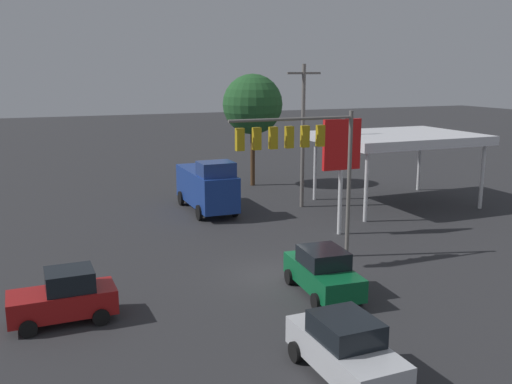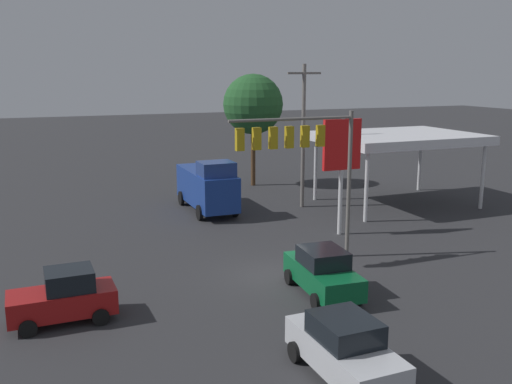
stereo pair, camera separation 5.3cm
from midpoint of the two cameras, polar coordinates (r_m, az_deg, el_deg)
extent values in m
plane|color=#2D2D30|center=(26.10, 1.62, -8.33)|extent=(200.00, 200.00, 0.00)
cylinder|color=slate|center=(28.10, 9.22, 0.66)|extent=(0.20, 0.20, 7.23)
cylinder|color=slate|center=(26.17, 3.62, 7.29)|extent=(6.19, 0.14, 0.14)
cube|color=#B79314|center=(26.91, 6.40, 5.61)|extent=(0.36, 0.28, 1.00)
sphere|color=#FF4141|center=(27.03, 6.22, 6.29)|extent=(0.22, 0.22, 0.22)
sphere|color=#392305|center=(27.07, 6.21, 5.66)|extent=(0.22, 0.22, 0.22)
sphere|color=black|center=(27.10, 6.20, 5.03)|extent=(0.22, 0.22, 0.22)
cube|color=#B79314|center=(26.53, 4.86, 5.56)|extent=(0.36, 0.28, 1.00)
sphere|color=#FF4141|center=(26.66, 4.69, 6.24)|extent=(0.22, 0.22, 0.22)
sphere|color=#392305|center=(26.70, 4.68, 5.60)|extent=(0.22, 0.22, 0.22)
sphere|color=black|center=(26.73, 4.67, 4.96)|extent=(0.22, 0.22, 0.22)
cube|color=#B79314|center=(26.18, 3.29, 5.49)|extent=(0.36, 0.28, 1.00)
sphere|color=#FF4141|center=(26.31, 3.12, 6.18)|extent=(0.22, 0.22, 0.22)
sphere|color=#392305|center=(26.34, 3.11, 5.54)|extent=(0.22, 0.22, 0.22)
sphere|color=black|center=(26.38, 3.11, 4.89)|extent=(0.22, 0.22, 0.22)
cube|color=#B79314|center=(25.85, 1.67, 5.42)|extent=(0.36, 0.28, 1.00)
sphere|color=#FF4141|center=(25.98, 1.51, 6.12)|extent=(0.22, 0.22, 0.22)
sphere|color=#392305|center=(26.01, 1.50, 5.47)|extent=(0.22, 0.22, 0.22)
sphere|color=black|center=(26.05, 1.50, 4.81)|extent=(0.22, 0.22, 0.22)
cube|color=#B79314|center=(25.53, 0.01, 5.35)|extent=(0.36, 0.28, 1.00)
sphere|color=#FF4141|center=(25.67, -0.15, 6.06)|extent=(0.22, 0.22, 0.22)
sphere|color=#392305|center=(25.70, -0.15, 5.39)|extent=(0.22, 0.22, 0.22)
sphere|color=black|center=(25.74, -0.15, 4.73)|extent=(0.22, 0.22, 0.22)
cube|color=#B79314|center=(25.24, -1.69, 5.26)|extent=(0.36, 0.28, 1.00)
sphere|color=#FF4141|center=(25.38, -1.84, 5.98)|extent=(0.22, 0.22, 0.22)
sphere|color=#392305|center=(25.41, -1.84, 5.31)|extent=(0.22, 0.22, 0.22)
sphere|color=black|center=(25.45, -1.83, 4.64)|extent=(0.22, 0.22, 0.22)
cylinder|color=slate|center=(38.18, 4.67, 5.50)|extent=(0.26, 0.26, 9.53)
cube|color=slate|center=(37.94, 4.77, 11.76)|extent=(2.40, 0.14, 0.14)
cube|color=silver|center=(40.09, 13.95, 5.28)|extent=(10.26, 7.78, 0.60)
cube|color=red|center=(43.29, 10.91, 5.89)|extent=(10.26, 0.06, 0.36)
cylinder|color=silver|center=(45.73, 15.99, 2.85)|extent=(0.24, 0.24, 4.32)
cylinder|color=silver|center=(40.81, 5.89, 2.19)|extent=(0.24, 0.24, 4.32)
cylinder|color=silver|center=(40.84, 21.65, 1.41)|extent=(0.24, 0.24, 4.32)
cylinder|color=silver|center=(35.24, 10.91, 0.48)|extent=(0.24, 0.24, 4.32)
cylinder|color=silver|center=(32.04, 8.43, 1.43)|extent=(0.24, 0.24, 6.52)
cube|color=red|center=(31.76, 8.53, 4.72)|extent=(2.27, 0.24, 2.80)
cube|color=black|center=(31.87, 8.41, 4.75)|extent=(1.59, 0.04, 0.98)
cube|color=#0C592D|center=(23.97, 6.63, -8.31)|extent=(2.11, 4.52, 0.90)
cube|color=black|center=(23.70, 6.67, -6.49)|extent=(1.79, 2.11, 0.70)
cylinder|color=black|center=(23.33, 10.17, -10.19)|extent=(0.27, 0.67, 0.66)
cylinder|color=black|center=(22.57, 5.97, -10.84)|extent=(0.27, 0.67, 0.66)
cylinder|color=black|center=(25.71, 7.14, -7.96)|extent=(0.27, 0.67, 0.66)
cylinder|color=black|center=(25.02, 3.28, -8.46)|extent=(0.27, 0.67, 0.66)
cube|color=navy|center=(37.62, -5.03, 0.48)|extent=(2.30, 6.80, 2.20)
cube|color=navy|center=(35.37, -4.07, 2.31)|extent=(2.12, 1.80, 0.90)
cylinder|color=black|center=(36.18, -2.19, -1.73)|extent=(0.22, 0.96, 0.96)
cylinder|color=black|center=(35.47, -5.75, -2.06)|extent=(0.22, 0.96, 0.96)
cylinder|color=black|center=(40.25, -4.34, -0.35)|extent=(0.22, 0.96, 0.96)
cylinder|color=black|center=(39.62, -7.56, -0.62)|extent=(0.22, 0.96, 0.96)
cube|color=silver|center=(17.94, 8.78, -15.66)|extent=(1.87, 4.43, 0.90)
cube|color=black|center=(17.59, 8.86, -13.35)|extent=(1.69, 2.02, 0.70)
cylinder|color=black|center=(17.60, 13.98, -18.14)|extent=(0.23, 0.66, 0.66)
cylinder|color=black|center=(19.66, 8.83, -14.53)|extent=(0.23, 0.66, 0.66)
cylinder|color=black|center=(18.84, 3.89, -15.65)|extent=(0.23, 0.66, 0.66)
cube|color=maroon|center=(22.46, -18.84, -10.38)|extent=(3.82, 1.75, 0.90)
cube|color=black|center=(22.18, -18.21, -8.32)|extent=(1.72, 1.59, 0.76)
cylinder|color=black|center=(21.81, -21.89, -12.59)|extent=(0.62, 0.23, 0.62)
cylinder|color=black|center=(23.41, -22.00, -10.88)|extent=(0.62, 0.23, 0.62)
cylinder|color=black|center=(21.93, -15.30, -11.98)|extent=(0.62, 0.23, 0.62)
cylinder|color=black|center=(23.52, -15.89, -10.33)|extent=(0.62, 0.23, 0.62)
cylinder|color=#4C331E|center=(45.79, -0.37, 3.67)|extent=(0.36, 0.36, 4.85)
sphere|color=#235628|center=(45.37, -0.37, 8.78)|extent=(4.73, 4.73, 4.73)
camera|label=1|loc=(0.03, -90.06, -0.01)|focal=40.00mm
camera|label=2|loc=(0.03, 89.94, 0.01)|focal=40.00mm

